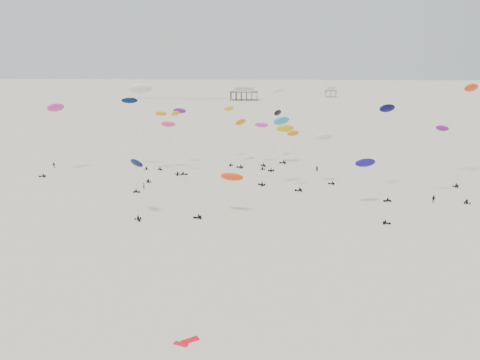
# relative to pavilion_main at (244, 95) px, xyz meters

# --- Properties ---
(ground_plane) EXTENTS (900.00, 900.00, 0.00)m
(ground_plane) POSITION_rel_pavilion_main_xyz_m (10.00, -150.00, -4.22)
(ground_plane) COLOR beige
(pavilion_main) EXTENTS (21.00, 13.00, 9.80)m
(pavilion_main) POSITION_rel_pavilion_main_xyz_m (0.00, 0.00, 0.00)
(pavilion_main) COLOR brown
(pavilion_main) RESTS_ON ground
(pavilion_small) EXTENTS (9.00, 7.00, 8.00)m
(pavilion_small) POSITION_rel_pavilion_main_xyz_m (70.00, 30.00, -0.74)
(pavilion_small) COLOR brown
(pavilion_small) RESTS_ON ground
(pier_fence) EXTENTS (80.20, 0.20, 1.50)m
(pier_fence) POSITION_rel_pavilion_main_xyz_m (-52.00, -0.00, -3.45)
(pier_fence) COLOR black
(pier_fence) RESTS_ON ground
(rig_0) EXTENTS (7.22, 11.76, 15.81)m
(rig_0) POSITION_rel_pavilion_main_xyz_m (-12.76, -224.33, 6.31)
(rig_0) COLOR black
(rig_0) RESTS_ON ground
(rig_1) EXTENTS (6.77, 11.15, 17.89)m
(rig_1) POSITION_rel_pavilion_main_xyz_m (60.62, -249.98, 4.75)
(rig_1) COLOR black
(rig_1) RESTS_ON ground
(rig_2) EXTENTS (4.55, 6.02, 15.16)m
(rig_2) POSITION_rel_pavilion_main_xyz_m (23.24, -243.81, 4.88)
(rig_2) COLOR black
(rig_2) RESTS_ON ground
(rig_3) EXTENTS (4.26, 15.59, 19.94)m
(rig_3) POSITION_rel_pavilion_main_xyz_m (3.87, -209.70, 8.11)
(rig_3) COLOR black
(rig_3) RESTS_ON ground
(rig_4) EXTENTS (4.80, 8.09, 12.51)m
(rig_4) POSITION_rel_pavilion_main_xyz_m (-11.79, -266.27, 4.83)
(rig_4) COLOR black
(rig_4) RESTS_ON ground
(rig_5) EXTENTS (6.69, 15.41, 16.95)m
(rig_5) POSITION_rel_pavilion_main_xyz_m (15.14, -215.52, 5.29)
(rig_5) COLOR black
(rig_5) RESTS_ON ground
(rig_6) EXTENTS (8.21, 12.20, 18.98)m
(rig_6) POSITION_rel_pavilion_main_xyz_m (-12.00, -217.57, 9.92)
(rig_6) COLOR black
(rig_6) RESTS_ON ground
(rig_7) EXTENTS (7.89, 10.43, 20.46)m
(rig_7) POSITION_rel_pavilion_main_xyz_m (-13.47, -243.87, 8.28)
(rig_7) COLOR black
(rig_7) RESTS_ON ground
(rig_8) EXTENTS (8.52, 7.15, 21.54)m
(rig_8) POSITION_rel_pavilion_main_xyz_m (-24.94, -220.95, 13.51)
(rig_8) COLOR black
(rig_8) RESTS_ON ground
(rig_9) EXTENTS (5.27, 15.44, 23.13)m
(rig_9) POSITION_rel_pavilion_main_xyz_m (45.90, -243.44, 13.24)
(rig_9) COLOR black
(rig_9) RESTS_ON ground
(rig_10) EXTENTS (4.58, 14.13, 15.31)m
(rig_10) POSITION_rel_pavilion_main_xyz_m (7.76, -213.41, 6.08)
(rig_10) COLOR black
(rig_10) RESTS_ON ground
(rig_11) EXTENTS (4.97, 5.89, 18.14)m
(rig_11) POSITION_rel_pavilion_main_xyz_m (-9.34, -229.01, 6.20)
(rig_11) COLOR black
(rig_11) RESTS_ON ground
(rig_12) EXTENTS (4.80, 14.39, 17.37)m
(rig_12) POSITION_rel_pavilion_main_xyz_m (20.24, -206.98, 6.82)
(rig_12) COLOR black
(rig_12) RESTS_ON ground
(rig_13) EXTENTS (5.31, 12.26, 20.52)m
(rig_13) POSITION_rel_pavilion_main_xyz_m (-46.01, -227.91, 12.37)
(rig_13) COLOR black
(rig_13) RESTS_ON ground
(rig_14) EXTENTS (5.73, 16.43, 16.31)m
(rig_14) POSITION_rel_pavilion_main_xyz_m (38.72, -256.86, 4.63)
(rig_14) COLOR black
(rig_14) RESTS_ON ground
(rig_15) EXTENTS (10.72, 12.90, 15.77)m
(rig_15) POSITION_rel_pavilion_main_xyz_m (21.17, -214.03, 5.71)
(rig_15) COLOR black
(rig_15) RESTS_ON ground
(rig_16) EXTENTS (10.93, 17.87, 27.90)m
(rig_16) POSITION_rel_pavilion_main_xyz_m (71.68, -228.38, 16.98)
(rig_16) COLOR black
(rig_16) RESTS_ON ground
(rig_17) EXTENTS (8.97, 5.90, 18.41)m
(rig_17) POSITION_rel_pavilion_main_xyz_m (19.01, -239.55, 10.52)
(rig_17) COLOR black
(rig_17) RESTS_ON ground
(rig_18) EXTENTS (10.76, 7.31, 10.78)m
(rig_18) POSITION_rel_pavilion_main_xyz_m (7.41, -263.79, 2.88)
(rig_18) COLOR black
(rig_18) RESTS_ON ground
(rig_19) EXTENTS (5.72, 4.44, 13.69)m
(rig_19) POSITION_rel_pavilion_main_xyz_m (31.61, -237.37, 6.44)
(rig_19) COLOR black
(rig_19) RESTS_ON ground
(rig_20) EXTENTS (8.69, 15.25, 27.02)m
(rig_20) POSITION_rel_pavilion_main_xyz_m (-20.05, -228.30, 18.24)
(rig_20) COLOR black
(rig_20) RESTS_ON ground
(rig_21) EXTENTS (7.34, 4.69, 24.30)m
(rig_21) POSITION_rel_pavilion_main_xyz_m (18.31, -218.21, 13.47)
(rig_21) COLOR black
(rig_21) RESTS_ON ground
(spectator_0) EXTENTS (0.80, 0.85, 1.92)m
(spectator_0) POSITION_rel_pavilion_main_xyz_m (-15.79, -246.09, -4.22)
(spectator_0) COLOR black
(spectator_0) RESTS_ON ground
(spectator_1) EXTENTS (1.19, 1.05, 2.10)m
(spectator_1) POSITION_rel_pavilion_main_xyz_m (55.31, -254.28, -4.22)
(spectator_1) COLOR black
(spectator_1) RESTS_ON ground
(spectator_2) EXTENTS (1.35, 0.85, 2.14)m
(spectator_2) POSITION_rel_pavilion_main_xyz_m (-49.19, -224.58, -4.22)
(spectator_2) COLOR black
(spectator_2) RESTS_ON ground
(spectator_3) EXTENTS (0.81, 0.57, 2.21)m
(spectator_3) POSITION_rel_pavilion_main_xyz_m (31.13, -225.17, -4.22)
(spectator_3) COLOR black
(spectator_3) RESTS_ON ground
(grounded_kite_a) EXTENTS (2.33, 1.98, 0.08)m
(grounded_kite_a) POSITION_rel_pavilion_main_xyz_m (6.37, -311.78, -4.22)
(grounded_kite_a) COLOR red
(grounded_kite_a) RESTS_ON ground
(grounded_kite_b) EXTENTS (1.93, 1.25, 0.07)m
(grounded_kite_b) POSITION_rel_pavilion_main_xyz_m (5.37, -312.61, -4.22)
(grounded_kite_b) COLOR red
(grounded_kite_b) RESTS_ON ground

